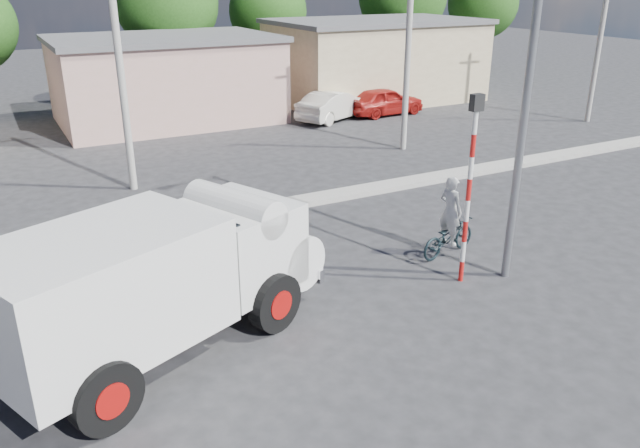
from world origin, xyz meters
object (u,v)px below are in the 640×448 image
car_red (385,101)px  bicycle (448,237)px  streetlight (525,63)px  traffic_pole (470,175)px  cyclist (449,222)px  truck (165,275)px  car_cream (334,105)px

car_red → bicycle: bearing=148.4°
streetlight → bicycle: bearing=99.1°
car_red → streetlight: (-7.97, -16.82, 4.26)m
bicycle → car_red: bearing=-40.6°
bicycle → traffic_pole: bearing=140.9°
cyclist → car_red: bearing=-40.6°
car_red → traffic_pole: traffic_pole is taller
streetlight → truck: bearing=174.0°
truck → streetlight: bearing=-28.8°
bicycle → car_cream: size_ratio=0.43×
truck → cyclist: size_ratio=3.91×
car_cream → traffic_pole: bearing=135.5°
traffic_pole → car_red: bearing=61.7°
truck → traffic_pole: 6.84m
cyclist → traffic_pole: (-0.68, -1.34, 1.70)m
car_cream → streetlight: 18.26m
car_red → streetlight: 19.10m
cyclist → bicycle: bearing=-0.0°
cyclist → car_red: (8.23, 15.19, -0.19)m
car_cream → streetlight: bearing=138.6°
bicycle → streetlight: bearing=176.9°
car_red → streetlight: streetlight is taller
car_red → traffic_pole: (-8.91, -16.52, 1.89)m
bicycle → car_cream: (5.33, 15.39, 0.23)m
bicycle → car_red: 17.28m
cyclist → car_cream: size_ratio=0.41×
car_cream → traffic_pole: traffic_pole is taller
truck → car_red: size_ratio=1.68×
car_red → streetlight: bearing=151.5°
bicycle → streetlight: 4.77m
car_cream → car_red: (2.91, -0.20, -0.01)m
truck → streetlight: 8.45m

